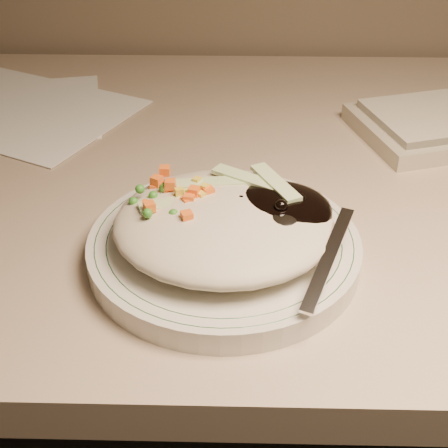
{
  "coord_description": "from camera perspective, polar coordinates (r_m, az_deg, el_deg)",
  "views": [
    {
      "loc": [
        -0.06,
        0.75,
        1.09
      ],
      "look_at": [
        -0.07,
        1.2,
        0.78
      ],
      "focal_mm": 50.0,
      "sensor_mm": 36.0,
      "label": 1
    }
  ],
  "objects": [
    {
      "name": "plate",
      "position": [
        0.56,
        0.0,
        -2.2
      ],
      "size": [
        0.24,
        0.24,
        0.02
      ],
      "primitive_type": "cylinder",
      "color": "silver",
      "rests_on": "desk"
    },
    {
      "name": "desk",
      "position": [
        0.84,
        4.84,
        -6.33
      ],
      "size": [
        1.4,
        0.7,
        0.74
      ],
      "color": "tan",
      "rests_on": "ground"
    },
    {
      "name": "papers",
      "position": [
        0.89,
        -19.82,
        9.72
      ],
      "size": [
        0.39,
        0.32,
        0.0
      ],
      "color": "white",
      "rests_on": "desk"
    },
    {
      "name": "meal",
      "position": [
        0.54,
        0.46,
        0.44
      ],
      "size": [
        0.21,
        0.19,
        0.05
      ],
      "color": "#BCB198",
      "rests_on": "plate"
    },
    {
      "name": "plate_rim",
      "position": [
        0.55,
        0.0,
        -1.37
      ],
      "size": [
        0.23,
        0.23,
        0.0
      ],
      "color": "#144723",
      "rests_on": "plate"
    }
  ]
}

